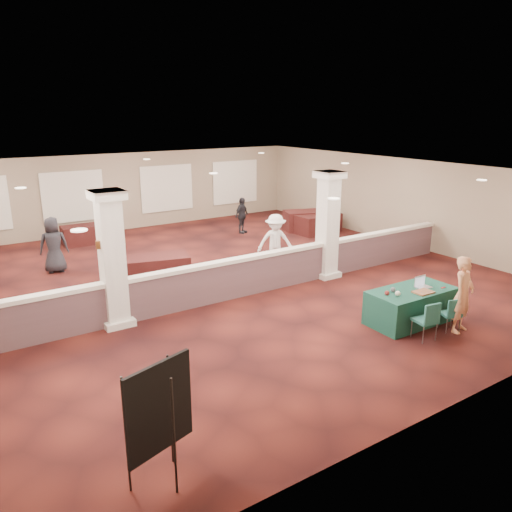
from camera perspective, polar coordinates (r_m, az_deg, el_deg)
ground at (r=14.95m, az=-4.60°, el=-2.80°), size 16.00×16.00×0.00m
wall_back at (r=21.75m, az=-15.06°, el=7.07°), size 16.00×0.04×3.20m
wall_front at (r=8.72m, az=21.81°, el=-7.05°), size 16.00×0.04×3.20m
wall_right at (r=19.57m, az=16.35°, el=5.99°), size 0.04×16.00×3.20m
ceiling at (r=14.23m, az=-4.89°, el=9.46°), size 16.00×16.00×0.02m
partition_wall at (r=13.54m, az=-1.57°, el=-2.28°), size 15.60×0.28×1.10m
column_left at (r=11.84m, az=-16.13°, el=-0.26°), size 0.72×0.72×3.20m
column_right at (r=15.00m, az=8.19°, el=3.64°), size 0.72×0.72×3.20m
sconce_left at (r=11.67m, az=-17.57°, el=1.24°), size 0.12×0.12×0.18m
sconce_right at (r=11.83m, az=-14.98°, el=1.64°), size 0.12×0.12×0.18m
near_table at (r=12.50m, az=17.25°, el=-5.45°), size 2.14×1.11×0.82m
conf_chair_main at (r=12.25m, az=21.52°, el=-5.95°), size 0.52×0.53×0.81m
conf_chair_side at (r=11.59m, az=19.04°, el=-6.71°), size 0.51×0.51×0.89m
easel_board at (r=6.89m, az=-11.01°, el=-16.80°), size 1.04×0.63×1.81m
woman at (r=12.21m, az=22.57°, el=-4.10°), size 0.72×0.56×1.78m
far_table_front_center at (r=14.91m, az=-11.51°, el=-1.52°), size 2.17×1.45×0.80m
far_table_front_right at (r=20.83m, az=7.11°, el=3.70°), size 1.93×1.04×0.77m
far_table_back_center at (r=20.02m, az=-18.81°, el=2.36°), size 1.80×0.96×0.71m
far_table_back_right at (r=21.29m, az=6.01°, el=4.09°), size 2.23×1.64×0.82m
attendee_b at (r=15.81m, az=2.23°, el=1.64°), size 1.24×0.99×1.77m
attendee_c at (r=20.51m, az=-1.63°, el=4.65°), size 0.96×0.75×1.48m
attendee_d at (r=16.68m, az=-22.12°, el=1.18°), size 0.94×0.63×1.75m
laptop_base at (r=12.57m, az=18.61°, el=-3.42°), size 0.37×0.26×0.02m
laptop_screen at (r=12.60m, az=18.21°, el=-2.69°), size 0.37×0.02×0.25m
screen_glow at (r=12.60m, az=18.23°, el=-2.77°), size 0.34×0.01×0.21m
knitting at (r=12.23m, az=18.58°, el=-3.93°), size 0.45×0.34×0.03m
yarn_cream at (r=11.82m, az=15.89°, el=-4.15°), size 0.12×0.12×0.12m
yarn_red at (r=11.81m, az=14.74°, el=-4.10°), size 0.11×0.11×0.11m
yarn_grey at (r=12.06m, az=15.39°, el=-3.72°), size 0.12×0.12×0.12m
scissors at (r=12.72m, az=20.62°, el=-3.40°), size 0.13×0.04×0.01m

